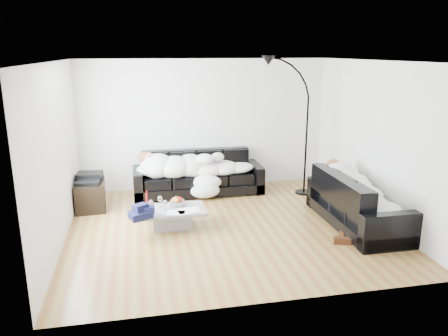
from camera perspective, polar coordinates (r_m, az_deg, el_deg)
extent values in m
plane|color=brown|center=(7.11, 0.48, -7.64)|extent=(5.00, 5.00, 0.00)
cube|color=silver|center=(8.89, -2.51, 5.70)|extent=(5.00, 0.02, 2.60)
cube|color=silver|center=(6.68, -20.99, 1.55)|extent=(0.02, 4.50, 2.60)
cube|color=silver|center=(7.63, 19.24, 3.30)|extent=(0.02, 4.50, 2.60)
plane|color=white|center=(6.56, 0.54, 13.80)|extent=(5.00, 5.00, 0.00)
cube|color=black|center=(8.62, -3.41, -0.66)|extent=(2.51, 0.87, 0.82)
cube|color=black|center=(7.35, 17.06, -4.07)|extent=(0.89, 2.08, 0.84)
ellipsoid|color=#0D5E3C|center=(7.78, 14.62, -0.53)|extent=(0.42, 0.38, 0.20)
cube|color=#939699|center=(7.06, -6.84, -6.55)|extent=(1.09, 0.65, 0.32)
cylinder|color=white|center=(7.14, -6.11, -4.33)|extent=(0.24, 0.24, 0.14)
cylinder|color=white|center=(7.08, -8.34, -4.37)|extent=(0.08, 0.08, 0.19)
cylinder|color=white|center=(6.97, -9.52, -4.80)|extent=(0.09, 0.09, 0.17)
cylinder|color=white|center=(6.96, -7.71, -4.81)|extent=(0.08, 0.08, 0.16)
cylinder|color=maroon|center=(7.14, -10.14, -4.15)|extent=(0.05, 0.05, 0.22)
cylinder|color=maroon|center=(7.18, -10.02, -3.92)|extent=(0.05, 0.05, 0.25)
cube|color=silver|center=(6.91, -4.70, -5.52)|extent=(0.38, 0.32, 0.01)
cube|color=silver|center=(6.83, -6.30, -5.81)|extent=(0.32, 0.26, 0.01)
cube|color=black|center=(8.17, -17.05, -3.37)|extent=(0.56, 0.78, 0.51)
cube|color=black|center=(8.08, -17.22, -1.21)|extent=(0.47, 0.38, 0.13)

